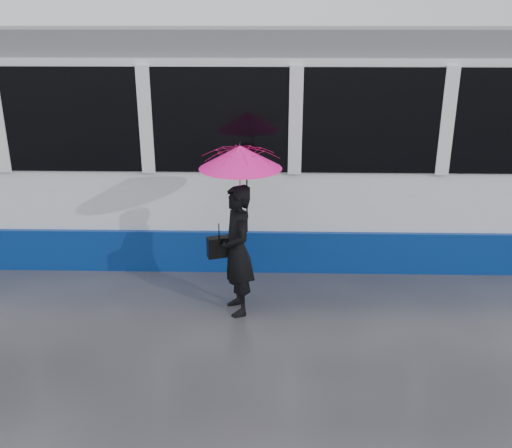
{
  "coord_description": "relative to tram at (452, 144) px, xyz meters",
  "views": [
    {
      "loc": [
        0.4,
        -6.31,
        3.55
      ],
      "look_at": [
        0.24,
        0.3,
        1.1
      ],
      "focal_mm": 40.0,
      "sensor_mm": 36.0,
      "label": 1
    }
  ],
  "objects": [
    {
      "name": "tram",
      "position": [
        0.0,
        0.0,
        0.0
      ],
      "size": [
        26.0,
        2.56,
        3.35
      ],
      "color": "white",
      "rests_on": "ground"
    },
    {
      "name": "rails",
      "position": [
        -3.24,
        -0.0,
        -1.63
      ],
      "size": [
        34.0,
        1.51,
        0.02
      ],
      "color": "#3F3D38",
      "rests_on": "ground"
    },
    {
      "name": "umbrella",
      "position": [
        -3.18,
        -2.4,
        0.17
      ],
      "size": [
        1.23,
        1.23,
        1.11
      ],
      "rotation": [
        0.0,
        0.0,
        0.33
      ],
      "color": "#E81385",
      "rests_on": "ground"
    },
    {
      "name": "ground",
      "position": [
        -3.24,
        -2.5,
        -1.64
      ],
      "size": [
        90.0,
        90.0,
        0.0
      ],
      "primitive_type": "plane",
      "color": "#28282D",
      "rests_on": "ground"
    },
    {
      "name": "woman",
      "position": [
        -3.23,
        -2.4,
        -0.81
      ],
      "size": [
        0.57,
        0.7,
        1.65
      ],
      "primitive_type": "imported",
      "rotation": [
        0.0,
        0.0,
        -1.24
      ],
      "color": "black",
      "rests_on": "ground"
    },
    {
      "name": "handbag",
      "position": [
        -3.45,
        -2.38,
        -0.77
      ],
      "size": [
        0.32,
        0.22,
        0.44
      ],
      "rotation": [
        0.0,
        0.0,
        0.33
      ],
      "color": "black",
      "rests_on": "ground"
    }
  ]
}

